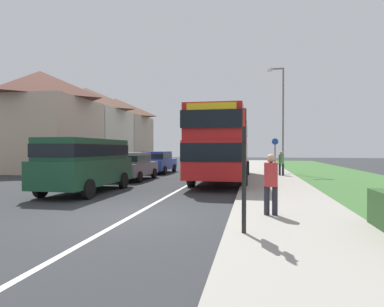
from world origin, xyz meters
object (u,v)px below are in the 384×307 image
Objects in this scene: double_decker_bus at (223,143)px; parked_car_grey at (133,165)px; parked_car_blue at (158,161)px; cycle_route_sign at (275,154)px; parked_van_dark_green at (86,161)px; pedestrian_at_stop at (271,181)px; pedestrian_walking_away at (281,162)px; street_lamp_mid at (282,113)px; bus_stop_sign at (244,162)px.

parked_car_grey is at bearing -174.49° from double_decker_bus.
parked_car_blue is at bearing 91.44° from parked_car_grey.
cycle_route_sign reaches higher than parked_car_blue.
parked_van_dark_green reaches higher than pedestrian_at_stop.
parked_car_blue is 1.74× the size of cycle_route_sign.
parked_car_grey is 11.55m from pedestrian_at_stop.
pedestrian_walking_away is 4.05m from street_lamp_mid.
street_lamp_mid is (1.52, 14.90, 3.31)m from pedestrian_at_stop.
cycle_route_sign is (8.22, 10.59, 0.12)m from parked_van_dark_green.
pedestrian_walking_away is (8.55, 3.58, 0.10)m from parked_car_grey.
parked_car_grey is 9.27m from pedestrian_walking_away.
parked_car_grey is 1.64× the size of cycle_route_sign.
pedestrian_walking_away is at bearing 42.08° from double_decker_bus.
street_lamp_mid is at bearing 52.08° from parked_van_dark_green.
parked_car_grey is 12.73m from bus_stop_sign.
parked_car_grey is at bearing 121.31° from bus_stop_sign.
street_lamp_mid is (0.48, 0.57, 2.86)m from cycle_route_sign.
cycle_route_sign is at bearing 99.03° from pedestrian_walking_away.
cycle_route_sign is at bearing 56.98° from double_decker_bus.
pedestrian_walking_away is at bearing 82.34° from bus_stop_sign.
double_decker_bus is at bearing 48.59° from parked_van_dark_green.
bus_stop_sign is at bearing -82.63° from double_decker_bus.
street_lamp_mid is (8.75, 5.89, 3.41)m from parked_car_grey.
bus_stop_sign reaches higher than cycle_route_sign.
parked_car_blue is at bearing 91.01° from parked_van_dark_green.
parked_car_grey is at bearing -146.04° from street_lamp_mid.
double_decker_bus is at bearing -123.02° from cycle_route_sign.
parked_car_blue is at bearing 117.15° from pedestrian_at_stop.
parked_van_dark_green is at bearing 139.53° from bus_stop_sign.
double_decker_bus is at bearing 102.41° from pedestrian_at_stop.
parked_van_dark_green is (-5.09, -5.77, -0.83)m from double_decker_bus.
parked_car_grey is 0.55× the size of street_lamp_mid.
double_decker_bus is 5.80m from cycle_route_sign.
cycle_route_sign is at bearing -129.62° from street_lamp_mid.
parked_van_dark_green reaches higher than parked_car_blue.
bus_stop_sign reaches higher than pedestrian_walking_away.
pedestrian_at_stop is at bearing -77.59° from double_decker_bus.
pedestrian_at_stop is 14.37m from cycle_route_sign.
parked_van_dark_green is at bearing -133.85° from pedestrian_walking_away.
bus_stop_sign is (6.56, -5.59, 0.23)m from parked_van_dark_green.
double_decker_bus is 2.52× the size of parked_car_grey.
bus_stop_sign reaches higher than parked_car_blue.
parked_van_dark_green is 8.62m from bus_stop_sign.
street_lamp_mid reaches higher than bus_stop_sign.
bus_stop_sign is at bearing -108.51° from pedestrian_at_stop.
pedestrian_walking_away is (8.69, -1.78, 0.09)m from parked_car_blue.
double_decker_bus reaches higher than parked_van_dark_green.
pedestrian_at_stop is at bearing -62.85° from parked_car_blue.
bus_stop_sign reaches higher than parked_car_grey.
parked_car_grey is at bearing -157.31° from pedestrian_walking_away.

